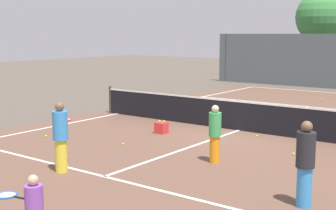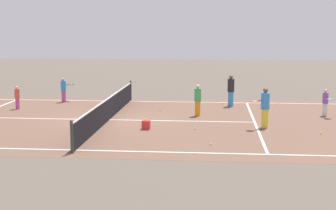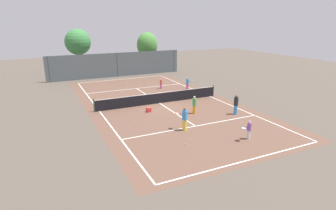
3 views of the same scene
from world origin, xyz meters
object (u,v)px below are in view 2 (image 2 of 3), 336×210
(tennis_ball_10, at_px, (211,144))
(player_0, at_px, (17,97))
(player_1, at_px, (326,102))
(player_5, at_px, (265,107))
(tennis_ball_5, at_px, (223,103))
(ball_crate, at_px, (146,125))
(tennis_ball_4, at_px, (160,110))
(player_3, at_px, (198,100))
(player_4, at_px, (64,89))
(tennis_ball_1, at_px, (195,129))
(tennis_ball_2, at_px, (277,104))
(player_2, at_px, (231,90))
(tennis_ball_0, at_px, (321,133))
(tennis_ball_9, at_px, (125,116))
(tennis_ball_3, at_px, (266,109))

(tennis_ball_10, bearing_deg, player_0, 54.88)
(player_0, bearing_deg, player_1, -92.20)
(player_5, bearing_deg, tennis_ball_5, 14.34)
(player_0, relative_size, player_1, 0.94)
(player_1, bearing_deg, ball_crate, 115.27)
(player_1, relative_size, tennis_ball_4, 18.75)
(player_3, bearing_deg, player_0, 83.16)
(player_0, distance_m, player_4, 2.97)
(player_0, relative_size, tennis_ball_1, 17.63)
(player_1, bearing_deg, tennis_ball_10, 140.03)
(tennis_ball_4, relative_size, tennis_ball_5, 1.00)
(tennis_ball_2, relative_size, tennis_ball_10, 1.00)
(tennis_ball_2, distance_m, tennis_ball_10, 10.13)
(player_1, bearing_deg, player_3, 94.98)
(player_2, relative_size, ball_crate, 3.83)
(tennis_ball_4, bearing_deg, tennis_ball_0, -125.66)
(player_2, height_order, tennis_ball_9, player_2)
(player_2, bearing_deg, player_4, 85.84)
(player_0, relative_size, tennis_ball_4, 17.63)
(player_2, relative_size, tennis_ball_4, 24.75)
(tennis_ball_0, xyz_separation_m, tennis_ball_4, (4.85, 6.76, 0.00))
(player_1, height_order, ball_crate, player_1)
(player_1, bearing_deg, tennis_ball_9, 95.93)
(ball_crate, distance_m, tennis_ball_1, 1.98)
(player_3, distance_m, tennis_ball_9, 3.42)
(tennis_ball_3, bearing_deg, player_0, 94.72)
(player_2, bearing_deg, tennis_ball_3, -114.54)
(player_3, bearing_deg, tennis_ball_10, -173.55)
(player_4, distance_m, tennis_ball_9, 5.76)
(player_3, distance_m, tennis_ball_3, 4.03)
(tennis_ball_0, bearing_deg, tennis_ball_5, 26.67)
(player_1, relative_size, tennis_ball_2, 18.75)
(tennis_ball_2, xyz_separation_m, tennis_ball_5, (-0.11, 2.82, 0.00))
(ball_crate, bearing_deg, player_0, 58.77)
(tennis_ball_2, bearing_deg, tennis_ball_9, 119.83)
(tennis_ball_3, bearing_deg, tennis_ball_9, 110.93)
(player_2, bearing_deg, tennis_ball_0, -153.15)
(player_2, xyz_separation_m, tennis_ball_3, (-0.80, -1.75, -0.80))
(player_3, bearing_deg, tennis_ball_5, -18.71)
(tennis_ball_3, bearing_deg, tennis_ball_5, 53.28)
(tennis_ball_0, bearing_deg, tennis_ball_2, 6.25)
(ball_crate, bearing_deg, tennis_ball_1, -86.85)
(tennis_ball_4, height_order, tennis_ball_5, same)
(player_1, relative_size, tennis_ball_1, 18.75)
(player_5, relative_size, tennis_ball_9, 25.05)
(player_5, bearing_deg, player_0, 73.35)
(player_4, bearing_deg, player_3, -115.69)
(tennis_ball_2, bearing_deg, ball_crate, 139.13)
(tennis_ball_1, relative_size, tennis_ball_9, 1.00)
(player_0, bearing_deg, tennis_ball_1, -114.80)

